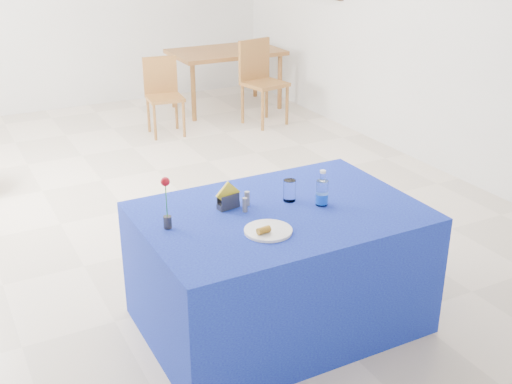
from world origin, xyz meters
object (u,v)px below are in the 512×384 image
plate (268,231)px  water_bottle (322,193)px  oak_table (226,56)px  chair_bg_left (163,90)px  chair_bg_right (260,76)px  blue_table (279,268)px

plate → water_bottle: bearing=20.3°
oak_table → chair_bg_left: chair_bg_left is taller
plate → oak_table: plate is taller
oak_table → chair_bg_left: 1.26m
chair_bg_left → chair_bg_right: 1.18m
blue_table → water_bottle: water_bottle is taller
plate → water_bottle: water_bottle is taller
oak_table → blue_table: bearing=-111.6°
blue_table → water_bottle: 0.52m
blue_table → plate: bearing=-132.7°
plate → water_bottle: 0.48m
plate → oak_table: 5.15m
water_bottle → oak_table: (1.54, 4.58, -0.15)m
water_bottle → oak_table: bearing=71.4°
oak_table → chair_bg_right: 0.78m
blue_table → chair_bg_left: (0.71, 3.93, 0.12)m
plate → oak_table: (1.99, 4.75, -0.09)m
water_bottle → chair_bg_left: size_ratio=0.25×
water_bottle → chair_bg_left: water_bottle is taller
water_bottle → chair_bg_right: size_ratio=0.22×
plate → chair_bg_left: bearing=77.7°
plate → blue_table: (0.19, 0.21, -0.39)m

